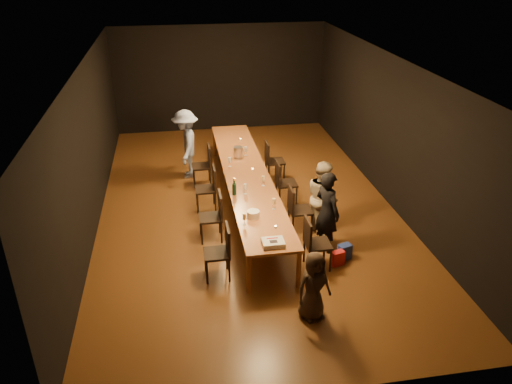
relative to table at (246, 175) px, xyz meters
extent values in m
plane|color=#431E10|center=(0.00, 0.00, -0.70)|extent=(10.00, 10.00, 0.00)
cube|color=black|center=(0.00, 5.00, 0.80)|extent=(6.00, 0.04, 3.00)
cube|color=black|center=(0.00, -5.00, 0.80)|extent=(6.00, 0.04, 3.00)
cube|color=black|center=(-3.00, 0.00, 0.80)|extent=(0.04, 10.00, 3.00)
cube|color=black|center=(3.00, 0.00, 0.80)|extent=(0.04, 10.00, 3.00)
cube|color=silver|center=(0.00, 0.00, 2.30)|extent=(6.00, 10.00, 0.04)
cube|color=#995B2C|center=(0.00, 0.00, 0.02)|extent=(0.90, 6.00, 0.05)
cylinder|color=#995B2C|center=(-0.40, -2.90, -0.35)|extent=(0.08, 0.08, 0.70)
cylinder|color=#995B2C|center=(0.40, -2.90, -0.35)|extent=(0.08, 0.08, 0.70)
cylinder|color=#995B2C|center=(-0.40, 2.90, -0.35)|extent=(0.08, 0.08, 0.70)
cylinder|color=#995B2C|center=(0.40, 2.90, -0.35)|extent=(0.08, 0.08, 0.70)
imported|color=black|center=(1.15, -1.87, 0.05)|extent=(0.56, 0.65, 1.51)
imported|color=#C5B294|center=(1.26, -1.23, 0.01)|extent=(0.62, 0.75, 1.43)
imported|color=#8297CA|center=(-1.15, 1.71, 0.11)|extent=(0.68, 1.08, 1.61)
imported|color=#382A1F|center=(0.44, -3.61, -0.16)|extent=(0.61, 0.49, 1.09)
cube|color=red|center=(1.21, -2.41, -0.57)|extent=(0.25, 0.18, 0.27)
cube|color=#253CA1|center=(1.39, -2.25, -0.56)|extent=(0.26, 0.21, 0.28)
cube|color=white|center=(0.01, -2.76, 0.09)|extent=(0.34, 0.27, 0.08)
cube|color=black|center=(0.01, -2.79, 0.13)|extent=(0.12, 0.09, 0.00)
cube|color=red|center=(0.01, -2.69, 0.13)|extent=(0.18, 0.03, 0.00)
cylinder|color=white|center=(-0.16, -1.84, 0.11)|extent=(0.22, 0.22, 0.12)
cylinder|color=silver|center=(-0.04, 0.89, 0.16)|extent=(0.26, 0.26, 0.23)
cylinder|color=#B2B7B2|center=(0.15, -2.25, 0.06)|extent=(0.05, 0.05, 0.03)
cylinder|color=#B2B7B2|center=(0.15, 0.12, 0.06)|extent=(0.05, 0.05, 0.03)
cylinder|color=#B2B7B2|center=(0.15, 1.93, 0.06)|extent=(0.05, 0.05, 0.03)
camera|label=1|loc=(-1.35, -9.21, 4.25)|focal=35.00mm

